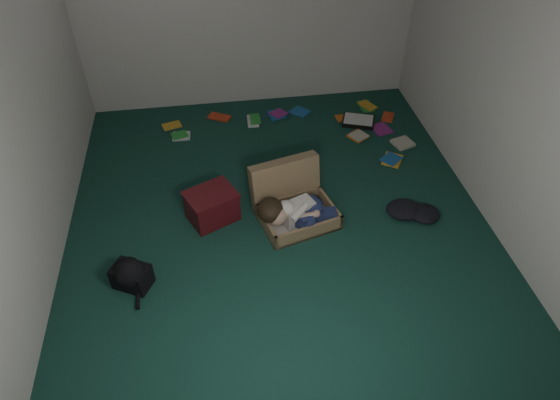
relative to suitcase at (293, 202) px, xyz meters
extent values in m
plane|color=#153D32|center=(-0.15, -0.02, -0.15)|extent=(4.50, 4.50, 0.00)
plane|color=silver|center=(-0.15, 2.23, 1.15)|extent=(4.50, 0.00, 4.50)
plane|color=silver|center=(-0.15, -2.27, 1.15)|extent=(4.50, 0.00, 4.50)
plane|color=silver|center=(-2.15, -0.02, 1.15)|extent=(0.00, 4.50, 4.50)
plane|color=silver|center=(1.85, -0.02, 1.15)|extent=(0.00, 4.50, 4.50)
cube|color=#917550|center=(0.04, -0.14, -0.07)|extent=(0.80, 0.66, 0.16)
cube|color=beige|center=(0.04, -0.14, -0.11)|extent=(0.73, 0.58, 0.02)
cube|color=#917550|center=(-0.05, 0.18, 0.10)|extent=(0.73, 0.38, 0.51)
cube|color=white|center=(0.02, -0.16, 0.02)|extent=(0.34, 0.27, 0.22)
sphere|color=tan|center=(-0.19, -0.25, 0.08)|extent=(0.19, 0.19, 0.19)
ellipsoid|color=black|center=(-0.24, -0.20, 0.11)|extent=(0.25, 0.26, 0.22)
ellipsoid|color=navy|center=(0.16, -0.11, 0.02)|extent=(0.23, 0.26, 0.22)
cube|color=navy|center=(0.11, -0.24, 0.01)|extent=(0.29, 0.26, 0.14)
cube|color=navy|center=(0.26, -0.21, -0.02)|extent=(0.25, 0.13, 0.11)
sphere|color=white|center=(0.34, -0.16, -0.04)|extent=(0.11, 0.11, 0.11)
sphere|color=white|center=(0.36, -0.23, -0.05)|extent=(0.10, 0.10, 0.10)
cylinder|color=tan|center=(0.10, -0.27, 0.06)|extent=(0.19, 0.10, 0.07)
cube|color=#4D0F15|center=(-0.77, 0.06, -0.01)|extent=(0.54, 0.49, 0.29)
cube|color=#4D0F15|center=(-0.77, 0.06, 0.15)|extent=(0.57, 0.52, 0.02)
cube|color=black|center=(1.08, 1.49, -0.13)|extent=(0.46, 0.41, 0.05)
cube|color=white|center=(1.08, 1.49, -0.10)|extent=(0.41, 0.36, 0.01)
cube|color=gold|center=(-1.19, 1.76, -0.14)|extent=(0.21, 0.16, 0.02)
cube|color=red|center=(-0.60, 1.86, -0.14)|extent=(0.27, 0.25, 0.02)
cube|color=white|center=(-0.20, 1.71, -0.14)|extent=(0.21, 0.25, 0.02)
cube|color=#1C589C|center=(0.41, 1.84, -0.14)|extent=(0.22, 0.26, 0.02)
cube|color=orange|center=(0.95, 1.62, -0.14)|extent=(0.26, 0.25, 0.02)
cube|color=green|center=(1.28, 1.83, -0.14)|extent=(0.23, 0.18, 0.02)
cube|color=#8F237A|center=(1.31, 1.30, -0.14)|extent=(0.26, 0.26, 0.02)
cube|color=beige|center=(1.47, 0.97, -0.14)|extent=(0.20, 0.24, 0.02)
cube|color=gold|center=(1.25, 0.68, -0.14)|extent=(0.24, 0.26, 0.02)
cube|color=red|center=(1.48, 1.54, -0.14)|extent=(0.26, 0.24, 0.02)
cube|color=white|center=(-1.07, 1.51, -0.14)|extent=(0.24, 0.19, 0.02)
cube|color=#1C589C|center=(0.11, 1.80, -0.14)|extent=(0.26, 0.26, 0.02)
cube|color=orange|center=(1.00, 1.19, -0.14)|extent=(0.18, 0.23, 0.02)
camera|label=1|loc=(-0.67, -3.53, 3.22)|focal=32.00mm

